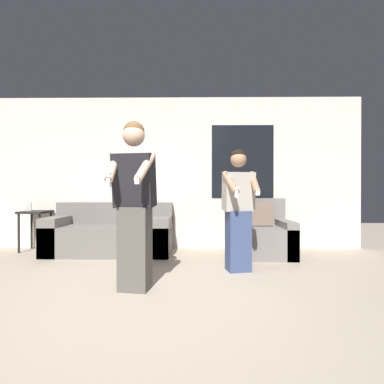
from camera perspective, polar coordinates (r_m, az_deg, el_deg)
The scene contains 7 objects.
ground_plane at distance 2.74m, azimuth -10.08°, elevation -21.95°, with size 14.00×14.00×0.00m, color tan.
wall_back at distance 5.41m, azimuth -4.11°, elevation 3.67°, with size 6.83×0.07×2.70m.
couch at distance 5.17m, azimuth -15.18°, elevation -7.87°, with size 1.99×0.86×0.83m.
armchair at distance 4.96m, azimuth 13.05°, elevation -8.09°, with size 0.90×0.90×0.90m.
side_table at distance 5.81m, azimuth -27.70°, elevation -4.41°, with size 0.43×0.47×0.84m.
person_left at distance 3.16m, azimuth -10.93°, elevation -2.12°, with size 0.47×0.53×1.75m.
person_right at distance 3.90m, azimuth 8.84°, elevation -3.24°, with size 0.45×0.52×1.57m.
Camera 1 is at (0.48, -2.49, 1.04)m, focal length 28.00 mm.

